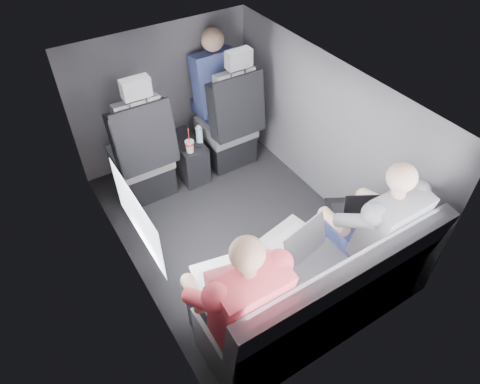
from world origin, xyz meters
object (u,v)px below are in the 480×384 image
laptop_black (356,209)px  passenger_rear_left (237,299)px  front_seat_right (229,128)px  passenger_rear_right (371,226)px  passenger_front_right (214,84)px  front_seat_left (143,159)px  laptop_silver (294,239)px  water_bottle (199,135)px  rear_bench (318,297)px  soda_cup (190,146)px  center_console (188,157)px  laptop_white (225,276)px

laptop_black → passenger_rear_left: size_ratio=0.35×
front_seat_right → passenger_rear_right: 1.82m
laptop_black → passenger_front_right: passenger_front_right is taller
front_seat_left → laptop_silver: size_ratio=3.07×
water_bottle → passenger_rear_right: bearing=-77.6°
rear_bench → laptop_silver: rear_bench is taller
soda_cup → passenger_front_right: size_ratio=0.29×
rear_bench → passenger_rear_right: size_ratio=1.29×
center_console → soda_cup: size_ratio=1.89×
center_console → laptop_black: laptop_black is taller
laptop_white → laptop_black: (1.08, 0.00, -0.00)m
laptop_black → passenger_rear_right: bearing=-101.6°
front_seat_left → soda_cup: 0.43m
passenger_rear_left → front_seat_right: bearing=60.2°
laptop_black → center_console: bearing=107.4°
front_seat_right → passenger_rear_left: size_ratio=1.01×
center_console → soda_cup: soda_cup is taller
water_bottle → passenger_rear_left: bearing=-111.2°
water_bottle → passenger_front_right: passenger_front_right is taller
laptop_black → passenger_front_right: (-0.07, 1.89, 0.13)m
soda_cup → water_bottle: bearing=30.0°
laptop_silver → laptop_black: 0.54m
soda_cup → passenger_rear_right: (0.53, -1.68, 0.17)m
front_seat_right → passenger_front_right: size_ratio=1.46×
front_seat_left → water_bottle: front_seat_left is taller
center_console → laptop_silver: laptop_silver is taller
water_bottle → laptop_white: bearing=-112.5°
laptop_silver → passenger_rear_right: passenger_rear_right is taller
laptop_white → water_bottle: bearing=67.5°
passenger_front_right → passenger_rear_left: bearing=-116.5°
front_seat_left → center_console: front_seat_left is taller
center_console → laptop_silver: (-0.02, -1.66, 0.44)m
rear_bench → laptop_white: bearing=154.2°
laptop_white → front_seat_left: bearing=86.3°
laptop_silver → laptop_black: bearing=-0.7°
front_seat_left → laptop_white: bearing=-93.7°
laptop_silver → laptop_black: (0.54, -0.01, -0.00)m
soda_cup → center_console: bearing=76.0°
laptop_white → passenger_rear_left: bearing=-98.7°
center_console → passenger_rear_right: (0.49, -1.85, 0.44)m
water_bottle → passenger_front_right: bearing=41.4°
soda_cup → laptop_white: size_ratio=0.66×
center_console → water_bottle: bearing=-41.6°
laptop_white → passenger_rear_left: 0.18m
water_bottle → passenger_rear_right: 1.81m
center_console → laptop_silver: bearing=-90.7°
laptop_black → passenger_rear_right: (-0.04, -0.18, 0.00)m
front_seat_right → laptop_black: bearing=-87.5°
passenger_rear_right → soda_cup: bearing=107.5°
passenger_rear_left → passenger_rear_right: size_ratio=1.00×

